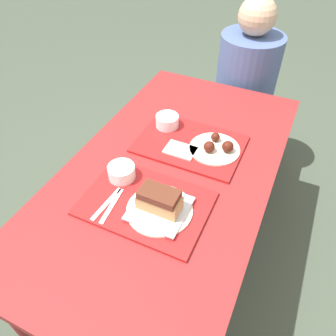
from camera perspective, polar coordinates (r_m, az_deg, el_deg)
ground_plane at (r=1.92m, az=0.29°, el=-15.73°), size 12.00×12.00×0.00m
picnic_table at (r=1.42m, az=0.38°, el=-2.82°), size 0.81×1.49×0.72m
picnic_bench_far at (r=2.30m, az=10.59°, el=8.59°), size 0.77×0.28×0.43m
tray_near at (r=1.21m, az=-3.82°, el=-6.20°), size 0.46×0.32×0.01m
tray_far at (r=1.46m, az=3.84°, el=4.20°), size 0.46×0.32×0.01m
bowl_coleslaw_near at (r=1.28m, az=-8.10°, el=-0.58°), size 0.11×0.11×0.06m
brisket_sandwich_plate at (r=1.15m, az=-1.51°, el=-6.31°), size 0.24×0.24×0.10m
plastic_fork_near at (r=1.22m, az=-10.65°, el=-6.14°), size 0.03×0.17×0.00m
plastic_knife_near at (r=1.21m, az=-9.77°, el=-6.49°), size 0.03×0.17×0.00m
condiment_packet at (r=1.24m, az=-1.31°, el=-3.98°), size 0.04×0.03×0.01m
bowl_coleslaw_far at (r=1.53m, az=-0.14°, el=8.29°), size 0.11×0.11×0.06m
wings_plate_far at (r=1.42m, az=8.38°, el=3.66°), size 0.22×0.22×0.06m
napkin_far at (r=1.41m, az=2.29°, el=3.12°), size 0.13×0.09×0.01m
person_seated_across at (r=2.10m, az=13.68°, el=16.18°), size 0.36×0.36×0.71m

